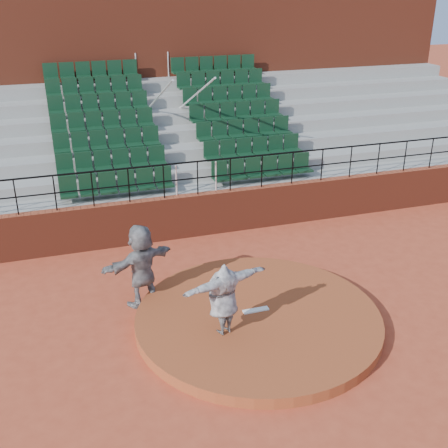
% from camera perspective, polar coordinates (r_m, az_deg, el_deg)
% --- Properties ---
extents(ground, '(90.00, 90.00, 0.00)m').
position_cam_1_polar(ground, '(12.88, 3.47, -10.06)').
color(ground, '#AD4227').
rests_on(ground, ground).
extents(pitchers_mound, '(5.50, 5.50, 0.25)m').
position_cam_1_polar(pitchers_mound, '(12.81, 3.48, -9.60)').
color(pitchers_mound, brown).
rests_on(pitchers_mound, ground).
extents(pitching_rubber, '(0.60, 0.15, 0.03)m').
position_cam_1_polar(pitching_rubber, '(12.85, 3.25, -8.73)').
color(pitching_rubber, white).
rests_on(pitching_rubber, pitchers_mound).
extents(boundary_wall, '(24.00, 0.30, 1.30)m').
position_cam_1_polar(boundary_wall, '(16.75, -2.62, 0.98)').
color(boundary_wall, maroon).
rests_on(boundary_wall, ground).
extents(wall_railing, '(24.04, 0.05, 1.03)m').
position_cam_1_polar(wall_railing, '(16.26, -2.71, 5.45)').
color(wall_railing, black).
rests_on(wall_railing, boundary_wall).
extents(seating_deck, '(24.00, 5.97, 4.63)m').
position_cam_1_polar(seating_deck, '(19.82, -5.50, 7.03)').
color(seating_deck, gray).
rests_on(seating_deck, ground).
extents(press_box_facade, '(24.00, 3.00, 7.10)m').
position_cam_1_polar(press_box_facade, '(23.13, -7.96, 14.74)').
color(press_box_facade, maroon).
rests_on(press_box_facade, ground).
extents(pitcher, '(2.07, 1.09, 1.63)m').
position_cam_1_polar(pitcher, '(11.72, -0.07, -7.59)').
color(pitcher, black).
rests_on(pitcher, pitchers_mound).
extents(fielder, '(1.96, 1.30, 2.03)m').
position_cam_1_polar(fielder, '(13.23, -8.39, -4.16)').
color(fielder, black).
rests_on(fielder, ground).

